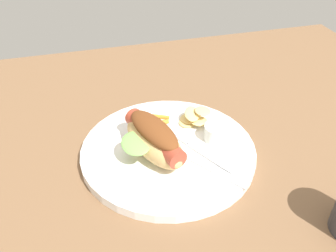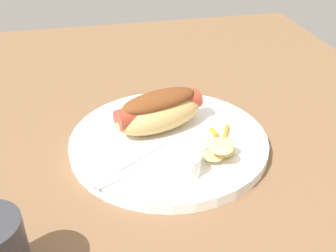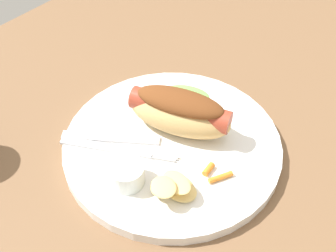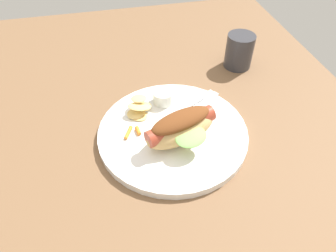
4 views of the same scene
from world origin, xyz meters
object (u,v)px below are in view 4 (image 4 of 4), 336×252
(chips_pile, at_px, (139,109))
(drinking_cup, at_px, (239,51))
(knife, at_px, (198,108))
(hot_dog, at_px, (181,127))
(fork, at_px, (188,106))
(sauce_ramekin, at_px, (163,97))
(carrot_garnish, at_px, (133,132))
(plate, at_px, (173,133))

(chips_pile, distance_m, drinking_cup, 0.31)
(knife, relative_size, drinking_cup, 1.57)
(hot_dog, height_order, knife, hot_dog)
(fork, xyz_separation_m, drinking_cup, (0.14, -0.17, 0.02))
(hot_dog, height_order, fork, hot_dog)
(hot_dog, bearing_deg, sauce_ramekin, -103.82)
(knife, xyz_separation_m, drinking_cup, (0.15, -0.15, 0.02))
(hot_dog, distance_m, sauce_ramekin, 0.12)
(carrot_garnish, bearing_deg, plate, -95.43)
(hot_dog, relative_size, fork, 1.06)
(hot_dog, relative_size, knife, 1.16)
(chips_pile, distance_m, carrot_garnish, 0.06)
(hot_dog, height_order, carrot_garnish, hot_dog)
(knife, bearing_deg, sauce_ramekin, -64.39)
(hot_dog, xyz_separation_m, knife, (0.08, -0.06, -0.03))
(sauce_ramekin, relative_size, carrot_garnish, 1.29)
(knife, height_order, drinking_cup, drinking_cup)
(fork, xyz_separation_m, chips_pile, (0.00, 0.10, 0.01))
(knife, height_order, carrot_garnish, carrot_garnish)
(fork, xyz_separation_m, carrot_garnish, (-0.05, 0.13, 0.00))
(knife, distance_m, drinking_cup, 0.22)
(hot_dog, bearing_deg, knife, -145.49)
(plate, height_order, drinking_cup, drinking_cup)
(hot_dog, relative_size, drinking_cup, 1.82)
(sauce_ramekin, relative_size, knife, 0.33)
(plate, xyz_separation_m, knife, (0.05, -0.07, 0.01))
(sauce_ramekin, height_order, carrot_garnish, sauce_ramekin)
(plate, height_order, sauce_ramekin, sauce_ramekin)
(sauce_ramekin, height_order, knife, sauce_ramekin)
(knife, bearing_deg, hot_dog, 17.49)
(sauce_ramekin, bearing_deg, fork, -119.77)
(plate, distance_m, drinking_cup, 0.30)
(plate, bearing_deg, drinking_cup, -46.93)
(hot_dog, xyz_separation_m, drinking_cup, (0.23, -0.21, -0.01))
(carrot_garnish, relative_size, drinking_cup, 0.41)
(fork, height_order, chips_pile, chips_pile)
(plate, xyz_separation_m, carrot_garnish, (0.01, 0.08, 0.01))
(carrot_garnish, bearing_deg, knife, -73.55)
(drinking_cup, bearing_deg, fork, 130.09)
(sauce_ramekin, xyz_separation_m, chips_pile, (-0.02, 0.06, -0.00))
(sauce_ramekin, bearing_deg, chips_pile, 112.93)
(plate, bearing_deg, chips_pile, 41.64)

